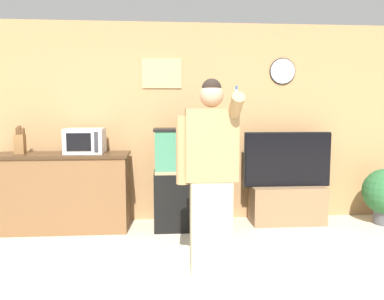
# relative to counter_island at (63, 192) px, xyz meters

# --- Properties ---
(wall_back_paneled) EXTENTS (10.00, 0.08, 2.60)m
(wall_back_paneled) POSITION_rel_counter_island_xyz_m (1.52, 0.38, 0.83)
(wall_back_paneled) COLOR #A87A4C
(wall_back_paneled) RESTS_ON ground_plane
(counter_island) EXTENTS (1.62, 0.55, 0.95)m
(counter_island) POSITION_rel_counter_island_xyz_m (0.00, 0.00, 0.00)
(counter_island) COLOR brown
(counter_island) RESTS_ON ground_plane
(microwave) EXTENTS (0.46, 0.38, 0.30)m
(microwave) POSITION_rel_counter_island_xyz_m (0.28, 0.04, 0.62)
(microwave) COLOR silver
(microwave) RESTS_ON counter_island
(knife_block) EXTENTS (0.11, 0.10, 0.34)m
(knife_block) POSITION_rel_counter_island_xyz_m (-0.49, 0.01, 0.60)
(knife_block) COLOR brown
(knife_block) RESTS_ON counter_island
(aquarium_on_stand) EXTENTS (0.91, 0.47, 1.25)m
(aquarium_on_stand) POSITION_rel_counter_island_xyz_m (1.57, -0.04, 0.15)
(aquarium_on_stand) COLOR black
(aquarium_on_stand) RESTS_ON ground_plane
(tv_on_stand) EXTENTS (1.14, 0.40, 1.19)m
(tv_on_stand) POSITION_rel_counter_island_xyz_m (2.84, 0.06, -0.12)
(tv_on_stand) COLOR brown
(tv_on_stand) RESTS_ON ground_plane
(person_standing) EXTENTS (0.55, 0.42, 1.75)m
(person_standing) POSITION_rel_counter_island_xyz_m (1.65, -1.34, 0.43)
(person_standing) COLOR #BCAD89
(person_standing) RESTS_ON ground_plane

